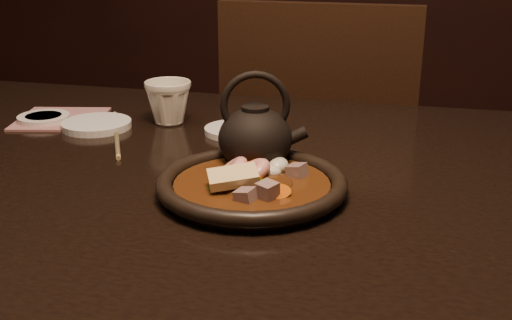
% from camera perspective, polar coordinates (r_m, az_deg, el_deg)
% --- Properties ---
extents(table, '(1.60, 0.90, 0.75)m').
position_cam_1_polar(table, '(1.08, -14.45, -3.58)').
color(table, black).
rests_on(table, floor).
extents(chair, '(0.46, 0.46, 0.95)m').
position_cam_1_polar(chair, '(1.58, 5.90, -1.59)').
color(chair, black).
rests_on(chair, floor).
extents(plate, '(0.26, 0.26, 0.03)m').
position_cam_1_polar(plate, '(0.87, -0.37, -2.25)').
color(plate, black).
rests_on(plate, table).
extents(stirfry, '(0.14, 0.15, 0.05)m').
position_cam_1_polar(stirfry, '(0.87, -0.40, -1.87)').
color(stirfry, '#3C1E0A').
rests_on(stirfry, plate).
extents(soy_dish, '(0.10, 0.10, 0.01)m').
position_cam_1_polar(soy_dish, '(1.27, -18.35, 3.50)').
color(soy_dish, silver).
rests_on(soy_dish, table).
extents(saucer_left, '(0.13, 0.13, 0.01)m').
position_cam_1_polar(saucer_left, '(1.20, -13.99, 3.07)').
color(saucer_left, silver).
rests_on(saucer_left, table).
extents(saucer_right, '(0.11, 0.11, 0.01)m').
position_cam_1_polar(saucer_right, '(1.14, -1.92, 2.66)').
color(saucer_right, silver).
rests_on(saucer_right, table).
extents(tea_cup, '(0.09, 0.09, 0.09)m').
position_cam_1_polar(tea_cup, '(1.20, -7.79, 5.24)').
color(tea_cup, beige).
rests_on(tea_cup, table).
extents(chopsticks, '(0.13, 0.24, 0.01)m').
position_cam_1_polar(chopsticks, '(1.15, -12.31, 2.32)').
color(chopsticks, tan).
rests_on(chopsticks, table).
extents(napkin, '(0.19, 0.19, 0.00)m').
position_cam_1_polar(napkin, '(1.27, -16.95, 3.52)').
color(napkin, '#955D5B').
rests_on(napkin, table).
extents(teapot, '(0.13, 0.11, 0.15)m').
position_cam_1_polar(teapot, '(0.94, -0.03, 2.23)').
color(teapot, black).
rests_on(teapot, table).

